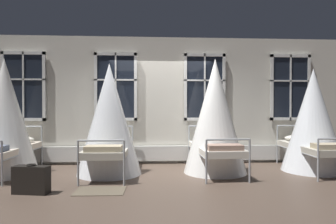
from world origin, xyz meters
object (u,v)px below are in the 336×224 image
cot_first (5,118)px  cot_fourth (313,121)px  suitcase_dark (31,180)px  cot_second (109,121)px  cot_third (215,118)px

cot_first → cot_fourth: 6.44m
suitcase_dark → cot_second: bearing=63.6°
cot_first → cot_fourth: cot_first is taller
cot_first → cot_second: (2.11, -0.08, -0.05)m
cot_second → cot_fourth: 4.32m
cot_fourth → cot_third: bearing=92.0°
cot_second → cot_fourth: (4.32, 0.03, -0.03)m
cot_fourth → cot_first: bearing=91.3°
suitcase_dark → cot_third: bearing=34.3°
cot_first → cot_second: 2.11m
cot_second → cot_third: (2.19, 0.02, 0.06)m
cot_first → cot_third: (4.30, -0.06, 0.01)m
cot_second → suitcase_dark: bearing=144.1°
cot_third → suitcase_dark: 3.65m
cot_fourth → suitcase_dark: (-5.37, -1.41, -0.84)m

